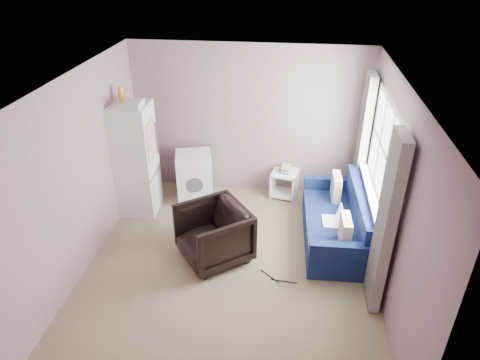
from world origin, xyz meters
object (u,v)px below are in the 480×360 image
Objects in this scene: armchair at (214,232)px; fridge at (134,159)px; side_table at (284,182)px; washing_machine at (194,176)px; sofa at (339,224)px.

armchair is 1.83m from fridge.
fridge is 3.55× the size of side_table.
side_table is (2.30, 0.70, -0.63)m from fridge.
armchair is 1.61m from washing_machine.
washing_machine is (0.81, 0.43, -0.48)m from fridge.
washing_machine is at bearing -169.77° from side_table.
sofa is at bearing 72.33° from armchair.
washing_machine reaches higher than side_table.
fridge reaches higher than armchair.
washing_machine is 2.47m from sofa.
side_table is at bearing 122.67° from sofa.
fridge reaches higher than side_table.
fridge is 3.20m from sofa.
sofa is (0.81, -1.17, 0.03)m from side_table.
washing_machine is (-0.60, 1.50, -0.01)m from armchair.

